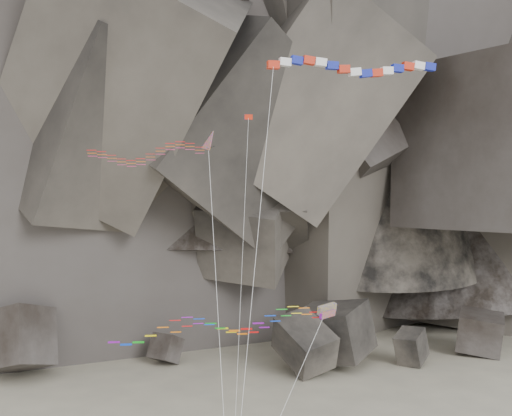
{
  "coord_description": "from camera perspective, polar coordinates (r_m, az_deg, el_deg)",
  "views": [
    {
      "loc": [
        0.12,
        -41.83,
        22.09
      ],
      "look_at": [
        4.75,
        6.0,
        20.39
      ],
      "focal_mm": 45.0,
      "sensor_mm": 36.0,
      "label": 1
    }
  ],
  "objects": [
    {
      "name": "headland",
      "position": [
        113.58,
        -5.62,
        12.12
      ],
      "size": [
        110.0,
        70.0,
        84.0
      ],
      "primitive_type": null,
      "color": "#575047",
      "rests_on": "ground"
    },
    {
      "name": "boulder_field",
      "position": [
        79.51,
        -6.46,
        -12.07
      ],
      "size": [
        76.61,
        16.1,
        9.54
      ],
      "color": "#47423F",
      "rests_on": "ground"
    },
    {
      "name": "delta_kite",
      "position": [
        46.87,
        -10.09,
        4.84
      ],
      "size": [
        10.11,
        10.34,
        24.42
      ],
      "rotation": [
        0.0,
        0.0,
        0.35
      ],
      "color": "red",
      "rests_on": "ground"
    },
    {
      "name": "banner_kite",
      "position": [
        45.93,
        8.64,
        12.17
      ],
      "size": [
        15.2,
        8.11,
        29.2
      ],
      "rotation": [
        0.0,
        0.0,
        0.13
      ],
      "color": "red",
      "rests_on": "ground"
    },
    {
      "name": "parafoil_kite",
      "position": [
        41.44,
        -3.77,
        -10.27
      ],
      "size": [
        15.05,
        4.36,
        12.72
      ],
      "rotation": [
        0.0,
        0.0,
        0.52
      ],
      "color": "#D5BD0B",
      "rests_on": "ground"
    },
    {
      "name": "pennant_kite",
      "position": [
        40.6,
        -1.09,
        -0.79
      ],
      "size": [
        1.76,
        4.74,
        24.96
      ],
      "rotation": [
        0.0,
        0.0,
        -0.02
      ],
      "color": "red",
      "rests_on": "ground"
    }
  ]
}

